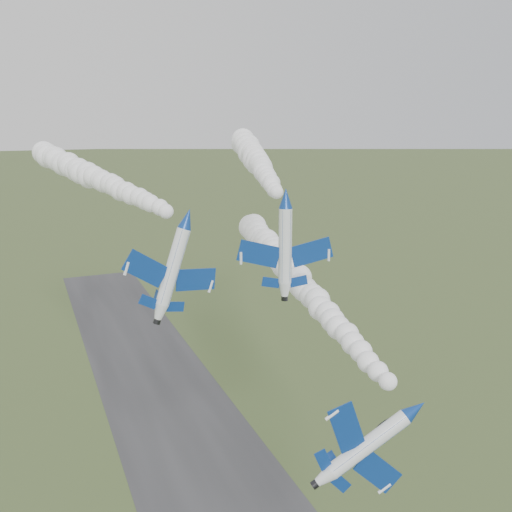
{
  "coord_description": "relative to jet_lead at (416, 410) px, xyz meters",
  "views": [
    {
      "loc": [
        -23.39,
        -43.99,
        55.38
      ],
      "look_at": [
        1.1,
        14.8,
        39.76
      ],
      "focal_mm": 40.0,
      "sensor_mm": 36.0,
      "label": 1
    }
  ],
  "objects": [
    {
      "name": "jet_pair_left",
      "position": [
        -13.31,
        24.55,
        13.91
      ],
      "size": [
        10.88,
        13.63,
        4.51
      ],
      "rotation": [
        0.0,
        0.34,
        0.14
      ],
      "color": "white"
    },
    {
      "name": "smoke_trail_jet_pair_left",
      "position": [
        -19.52,
        62.2,
        15.55
      ],
      "size": [
        14.35,
        69.09,
        4.87
      ],
      "primitive_type": null,
      "rotation": [
        0.0,
        0.0,
        0.14
      ],
      "color": "white"
    },
    {
      "name": "runway",
      "position": [
        -7.01,
        37.57,
        -30.34
      ],
      "size": [
        24.0,
        260.0,
        0.04
      ],
      "primitive_type": "cube",
      "color": "#2B2B2D",
      "rests_on": "ground"
    },
    {
      "name": "smoke_trail_jet_lead",
      "position": [
        6.3,
        36.42,
        1.89
      ],
      "size": [
        16.01,
        67.99,
        5.06
      ],
      "primitive_type": null,
      "rotation": [
        0.0,
        0.0,
        -0.16
      ],
      "color": "white"
    },
    {
      "name": "jet_pair_right",
      "position": [
        -0.67,
        25.51,
        15.41
      ],
      "size": [
        12.06,
        14.08,
        3.5
      ],
      "rotation": [
        0.0,
        -0.0,
        -0.25
      ],
      "color": "white"
    },
    {
      "name": "smoke_trail_jet_pair_right",
      "position": [
        9.16,
        58.82,
        17.58
      ],
      "size": [
        20.3,
        61.36,
        5.24
      ],
      "primitive_type": null,
      "rotation": [
        0.0,
        0.0,
        -0.25
      ],
      "color": "white"
    },
    {
      "name": "jet_lead",
      "position": [
        0.0,
        0.0,
        0.0
      ],
      "size": [
        5.99,
        12.32,
        8.53
      ],
      "rotation": [
        0.0,
        0.99,
        -0.16
      ],
      "color": "white"
    }
  ]
}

